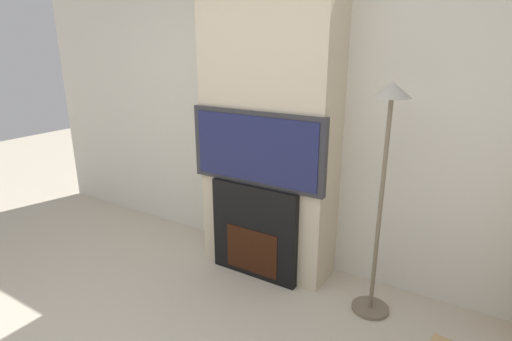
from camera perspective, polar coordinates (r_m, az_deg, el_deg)
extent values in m
cube|color=silver|center=(3.45, 3.84, 8.51)|extent=(6.00, 0.06, 2.70)
cube|color=beige|center=(3.25, 1.90, 7.97)|extent=(1.12, 0.41, 2.70)
cube|color=black|center=(3.38, 0.00, -8.54)|extent=(0.78, 0.14, 0.81)
cube|color=#33160A|center=(3.40, -0.66, -11.46)|extent=(0.49, 0.01, 0.39)
cube|color=#2D2D33|center=(3.13, 0.00, 3.13)|extent=(1.17, 0.06, 0.60)
cube|color=#191E4C|center=(3.10, -0.32, 3.00)|extent=(1.08, 0.01, 0.53)
cylinder|color=#726651|center=(3.27, 15.98, -18.35)|extent=(0.27, 0.27, 0.03)
cylinder|color=#726651|center=(2.89, 17.29, -5.54)|extent=(0.03, 0.03, 1.55)
cone|color=#B7B2A3|center=(2.68, 18.90, 10.88)|extent=(0.25, 0.25, 0.10)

